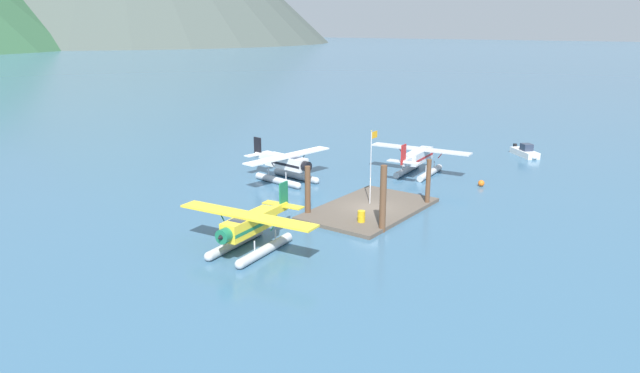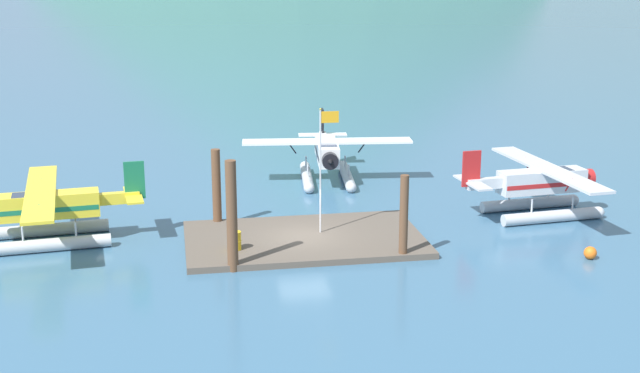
% 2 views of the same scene
% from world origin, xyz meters
% --- Properties ---
extents(ground_plane, '(1200.00, 1200.00, 0.00)m').
position_xyz_m(ground_plane, '(0.00, 0.00, 0.00)').
color(ground_plane, '#38607F').
extents(dock_platform, '(11.56, 7.10, 0.30)m').
position_xyz_m(dock_platform, '(0.00, 0.00, 0.15)').
color(dock_platform, brown).
rests_on(dock_platform, ground).
extents(piling_near_left, '(0.49, 0.49, 5.06)m').
position_xyz_m(piling_near_left, '(-3.73, -3.36, 2.53)').
color(piling_near_left, brown).
rests_on(piling_near_left, ground).
extents(piling_near_right, '(0.40, 0.40, 4.02)m').
position_xyz_m(piling_near_right, '(4.13, -3.21, 2.01)').
color(piling_near_right, brown).
rests_on(piling_near_right, ground).
extents(piling_far_left, '(0.46, 0.46, 4.10)m').
position_xyz_m(piling_far_left, '(-4.03, 3.32, 2.05)').
color(piling_far_left, brown).
rests_on(piling_far_left, ground).
extents(flagpole, '(0.95, 0.10, 6.25)m').
position_xyz_m(flagpole, '(1.03, 0.51, 4.17)').
color(flagpole, silver).
rests_on(flagpole, dock_platform).
extents(fuel_drum, '(0.62, 0.62, 0.88)m').
position_xyz_m(fuel_drum, '(-3.48, -1.38, 0.74)').
color(fuel_drum, gold).
rests_on(fuel_drum, dock_platform).
extents(mooring_buoy, '(0.60, 0.60, 0.60)m').
position_xyz_m(mooring_buoy, '(12.69, -4.69, 0.30)').
color(mooring_buoy, orange).
rests_on(mooring_buoy, ground).
extents(seaplane_white_bow_right, '(10.49, 7.95, 3.84)m').
position_xyz_m(seaplane_white_bow_right, '(3.24, 11.41, 1.58)').
color(seaplane_white_bow_right, '#B7BABF').
rests_on(seaplane_white_bow_right, ground).
extents(seaplane_yellow_port_fwd, '(7.96, 10.49, 3.84)m').
position_xyz_m(seaplane_yellow_port_fwd, '(-12.25, 1.98, 1.58)').
color(seaplane_yellow_port_fwd, '#B7BABF').
rests_on(seaplane_yellow_port_fwd, ground).
extents(seaplane_silver_stbd_fwd, '(7.96, 10.49, 3.84)m').
position_xyz_m(seaplane_silver_stbd_fwd, '(13.29, 2.20, 1.58)').
color(seaplane_silver_stbd_fwd, '#B7BABF').
rests_on(seaplane_silver_stbd_fwd, ground).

